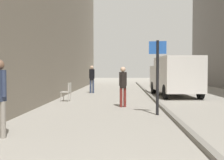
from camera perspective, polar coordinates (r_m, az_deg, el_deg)
name	(u,v)px	position (r m, az deg, el deg)	size (l,w,h in m)	color
ground_plane	(124,102)	(13.41, 2.45, -4.64)	(80.00, 80.00, 0.00)	gray
kerb_strip	(157,101)	(13.51, 9.19, -4.36)	(0.16, 40.00, 0.12)	slate
pedestrian_main_foreground	(0,93)	(6.90, -22.20, -2.48)	(0.35, 0.27, 1.82)	gray
pedestrian_mid_block	(123,84)	(11.67, 2.28, -0.79)	(0.32, 0.26, 1.71)	maroon
pedestrian_far_crossing	(92,77)	(18.74, -4.18, 0.58)	(0.37, 0.24, 1.86)	#2D3851
delivery_van	(175,75)	(16.81, 12.88, 0.95)	(2.46, 5.15, 2.32)	silver
street_sign_post	(158,71)	(9.72, 9.38, 1.88)	(0.60, 0.12, 2.60)	black
cafe_chair_near_window	(68,90)	(13.95, -9.16, -2.15)	(0.49, 0.49, 0.94)	#B7B2A8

